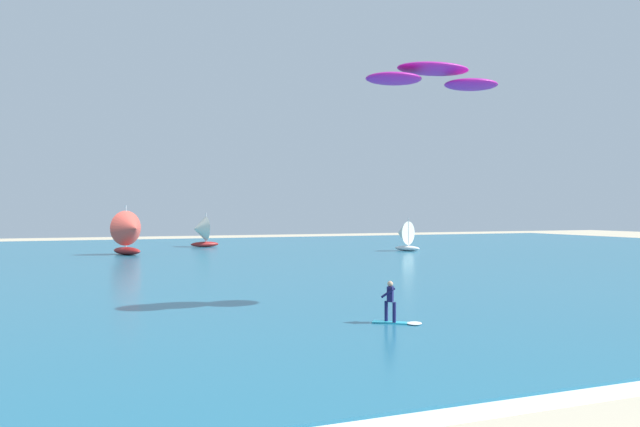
# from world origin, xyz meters

# --- Properties ---
(ocean) EXTENTS (160.00, 90.00, 0.10)m
(ocean) POSITION_xyz_m (0.00, 51.56, 0.05)
(ocean) COLOR #236B89
(ocean) RESTS_ON ground
(shoreline_foam) EXTENTS (84.48, 2.11, 0.01)m
(shoreline_foam) POSITION_xyz_m (-1.63, 6.65, 0.01)
(shoreline_foam) COLOR white
(shoreline_foam) RESTS_ON ground
(kitesurfer) EXTENTS (1.89, 1.65, 1.67)m
(kitesurfer) POSITION_xyz_m (3.29, 16.00, 0.70)
(kitesurfer) COLOR #26B2CC
(kitesurfer) RESTS_ON ocean
(kite) EXTENTS (6.73, 2.48, 1.01)m
(kite) POSITION_xyz_m (6.89, 18.90, 10.75)
(kite) COLOR #B21999
(sailboat_near_shore) EXTENTS (3.73, 3.20, 4.27)m
(sailboat_near_shore) POSITION_xyz_m (6.22, 71.14, 2.06)
(sailboat_near_shore) COLOR maroon
(sailboat_near_shore) RESTS_ON ocean
(sailboat_outermost) EXTENTS (4.05, 4.56, 5.08)m
(sailboat_outermost) POSITION_xyz_m (-3.16, 59.73, 2.43)
(sailboat_outermost) COLOR maroon
(sailboat_outermost) RESTS_ON ocean
(sailboat_mid_left) EXTENTS (2.99, 3.36, 3.75)m
(sailboat_mid_left) POSITION_xyz_m (26.13, 55.31, 1.82)
(sailboat_mid_left) COLOR white
(sailboat_mid_left) RESTS_ON ocean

